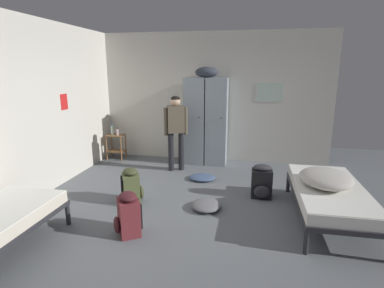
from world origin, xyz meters
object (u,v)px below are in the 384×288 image
(bed_right, at_px, (329,193))
(backpack_olive, at_px, (132,186))
(clothes_pile_grey, at_px, (207,205))
(lotion_bottle, at_px, (117,132))
(bedding_heap, at_px, (326,178))
(shelf_unit, at_px, (116,144))
(backpack_maroon, at_px, (128,215))
(water_bottle, at_px, (112,130))
(backpack_black, at_px, (262,182))
(person_traveler, at_px, (176,126))
(locker_bank, at_px, (206,119))
(clothes_pile_denim, at_px, (202,177))

(bed_right, bearing_deg, backpack_olive, 179.46)
(bed_right, height_order, clothes_pile_grey, bed_right)
(bed_right, distance_m, lotion_bottle, 4.58)
(bedding_heap, distance_m, clothes_pile_grey, 1.70)
(shelf_unit, relative_size, bedding_heap, 0.71)
(backpack_olive, distance_m, backpack_maroon, 0.96)
(water_bottle, bearing_deg, backpack_maroon, -62.31)
(backpack_maroon, bearing_deg, clothes_pile_grey, 45.92)
(clothes_pile_grey, bearing_deg, water_bottle, 138.28)
(backpack_olive, relative_size, backpack_black, 1.00)
(person_traveler, distance_m, clothes_pile_grey, 2.08)
(lotion_bottle, distance_m, backpack_maroon, 3.42)
(locker_bank, relative_size, lotion_bottle, 11.86)
(bedding_heap, height_order, water_bottle, water_bottle)
(bed_right, distance_m, backpack_black, 1.06)
(backpack_maroon, distance_m, backpack_black, 2.23)
(locker_bank, distance_m, bed_right, 3.14)
(backpack_maroon, height_order, clothes_pile_grey, backpack_maroon)
(water_bottle, xyz_separation_m, clothes_pile_denim, (2.23, -1.00, -0.64))
(locker_bank, bearing_deg, water_bottle, -177.64)
(shelf_unit, height_order, backpack_black, shelf_unit)
(lotion_bottle, relative_size, clothes_pile_grey, 0.36)
(backpack_black, bearing_deg, clothes_pile_grey, -143.79)
(water_bottle, distance_m, lotion_bottle, 0.16)
(shelf_unit, relative_size, person_traveler, 0.38)
(person_traveler, xyz_separation_m, backpack_maroon, (0.01, -2.58, -0.65))
(water_bottle, relative_size, clothes_pile_grey, 0.49)
(bedding_heap, height_order, lotion_bottle, lotion_bottle)
(clothes_pile_grey, bearing_deg, backpack_black, 36.21)
(shelf_unit, xyz_separation_m, backpack_olive, (1.24, -2.18, -0.09))
(clothes_pile_grey, bearing_deg, lotion_bottle, 137.30)
(person_traveler, height_order, clothes_pile_grey, person_traveler)
(clothes_pile_denim, bearing_deg, clothes_pile_grey, -78.03)
(clothes_pile_denim, bearing_deg, bed_right, -32.53)
(person_traveler, distance_m, backpack_olive, 1.81)
(water_bottle, bearing_deg, locker_bank, 2.36)
(lotion_bottle, height_order, backpack_maroon, lotion_bottle)
(water_bottle, bearing_deg, clothes_pile_grey, -41.72)
(backpack_olive, height_order, clothes_pile_grey, backpack_olive)
(locker_bank, height_order, backpack_maroon, locker_bank)
(bed_right, relative_size, backpack_maroon, 3.45)
(person_traveler, distance_m, water_bottle, 1.72)
(person_traveler, distance_m, backpack_maroon, 2.66)
(locker_bank, bearing_deg, backpack_black, -56.07)
(bedding_heap, bearing_deg, water_bottle, 151.64)
(clothes_pile_grey, bearing_deg, locker_bank, 98.72)
(locker_bank, relative_size, backpack_maroon, 3.76)
(water_bottle, bearing_deg, bed_right, -28.13)
(lotion_bottle, height_order, backpack_black, lotion_bottle)
(backpack_olive, xyz_separation_m, backpack_maroon, (0.31, -0.91, 0.00))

